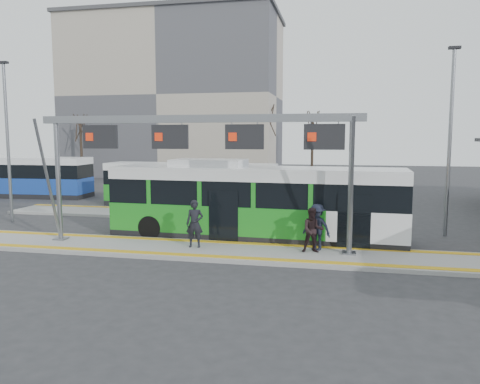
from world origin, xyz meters
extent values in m
plane|color=#2D2D30|center=(0.00, 0.00, 0.00)|extent=(120.00, 120.00, 0.00)
cube|color=gray|center=(0.00, 0.00, 0.07)|extent=(22.00, 3.00, 0.15)
cube|color=gray|center=(-4.00, 8.00, 0.07)|extent=(20.00, 3.00, 0.15)
cube|color=gold|center=(0.00, 1.15, 0.16)|extent=(22.00, 0.35, 0.02)
cube|color=gold|center=(0.00, -1.15, 0.16)|extent=(22.00, 0.35, 0.02)
cube|color=gold|center=(-4.00, 9.15, 0.16)|extent=(20.00, 0.35, 0.02)
cylinder|color=slate|center=(-6.50, 0.30, 2.67)|extent=(0.20, 0.20, 5.05)
cube|color=slate|center=(-6.50, 0.30, 0.18)|extent=(0.50, 0.50, 0.06)
cylinder|color=slate|center=(-6.50, -0.40, 2.67)|extent=(0.12, 1.46, 4.90)
cylinder|color=slate|center=(5.50, 0.30, 2.67)|extent=(0.20, 0.20, 5.05)
cube|color=slate|center=(5.50, 0.30, 0.18)|extent=(0.50, 0.50, 0.06)
cylinder|color=slate|center=(5.50, -0.40, 2.67)|extent=(0.12, 1.46, 4.90)
cube|color=slate|center=(-0.50, 0.30, 5.20)|extent=(13.00, 0.25, 0.30)
cube|color=black|center=(-4.50, 0.30, 4.50)|extent=(1.50, 0.12, 0.95)
cube|color=red|center=(-4.95, 0.23, 4.50)|extent=(0.32, 0.02, 0.32)
cube|color=black|center=(-1.50, 0.30, 4.50)|extent=(1.50, 0.12, 0.95)
cube|color=red|center=(-1.95, 0.23, 4.50)|extent=(0.32, 0.02, 0.32)
cube|color=black|center=(1.50, 0.30, 4.50)|extent=(1.50, 0.12, 0.95)
cube|color=red|center=(1.05, 0.23, 4.50)|extent=(0.32, 0.02, 0.32)
cube|color=black|center=(4.50, 0.30, 4.50)|extent=(1.50, 0.12, 0.95)
cube|color=red|center=(4.05, 0.23, 4.50)|extent=(0.32, 0.02, 0.32)
cube|color=#AA9F8E|center=(-14.00, 36.00, 9.00)|extent=(24.00, 12.00, 18.00)
cube|color=#3F3F42|center=(-14.00, 36.00, 18.20)|extent=(24.50, 12.50, 0.40)
cube|color=black|center=(1.50, 2.73, 0.19)|extent=(12.86, 3.31, 0.37)
cube|color=#1D851E|center=(1.50, 2.73, 0.98)|extent=(12.86, 3.31, 1.22)
cube|color=black|center=(1.50, 2.73, 2.12)|extent=(12.85, 3.23, 1.06)
cube|color=white|center=(1.50, 2.73, 2.92)|extent=(12.86, 3.31, 0.53)
cube|color=orange|center=(7.85, 2.43, 2.81)|extent=(0.14, 1.90, 0.30)
cube|color=white|center=(-0.62, 2.83, 3.35)|extent=(3.27, 2.04, 0.32)
cylinder|color=black|center=(-3.01, 1.74, 0.53)|extent=(1.08, 0.37, 1.06)
cylinder|color=black|center=(-2.90, 4.14, 0.53)|extent=(1.08, 0.37, 1.06)
cylinder|color=black|center=(5.26, 1.35, 0.53)|extent=(1.08, 0.37, 1.06)
cylinder|color=black|center=(5.38, 3.75, 0.53)|extent=(1.08, 0.37, 1.06)
cube|color=black|center=(-4.40, 11.70, 0.16)|extent=(11.24, 2.67, 0.33)
cube|color=#1D851E|center=(-4.40, 11.70, 0.86)|extent=(11.24, 2.67, 1.07)
cube|color=black|center=(-4.40, 11.70, 1.86)|extent=(11.24, 2.60, 0.93)
cube|color=white|center=(-4.40, 11.70, 2.56)|extent=(11.24, 2.67, 0.47)
cylinder|color=black|center=(-8.34, 10.77, 0.47)|extent=(0.94, 0.30, 0.93)
cylinder|color=black|center=(-8.29, 12.85, 0.47)|extent=(0.94, 0.30, 0.93)
cylinder|color=black|center=(-1.08, 10.58, 0.47)|extent=(0.94, 0.30, 0.93)
cylinder|color=black|center=(-1.02, 12.65, 0.47)|extent=(0.94, 0.30, 0.93)
cube|color=black|center=(-18.86, 13.65, 0.17)|extent=(11.54, 3.05, 0.35)
cube|color=#1A3F9C|center=(-18.86, 13.65, 0.92)|extent=(11.54, 3.05, 1.14)
cube|color=black|center=(-18.86, 13.65, 1.99)|extent=(11.54, 2.97, 0.99)
cube|color=white|center=(-18.86, 13.65, 2.73)|extent=(11.54, 3.05, 0.50)
cylinder|color=black|center=(-15.39, 12.69, 0.50)|extent=(1.01, 0.34, 0.99)
cylinder|color=black|center=(-15.49, 14.92, 0.50)|extent=(1.01, 0.34, 0.99)
imported|color=black|center=(-0.47, 0.13, 1.09)|extent=(0.73, 0.52, 1.88)
imported|color=black|center=(4.15, 0.22, 1.00)|extent=(0.93, 0.79, 1.71)
imported|color=black|center=(4.28, 0.66, 1.04)|extent=(1.33, 1.11, 1.79)
cylinder|color=#382B21|center=(-2.29, 31.40, 3.59)|extent=(0.28, 0.28, 7.18)
cylinder|color=#382B21|center=(2.25, 33.40, 3.31)|extent=(0.28, 0.28, 6.61)
cylinder|color=#382B21|center=(-21.94, 28.29, 3.15)|extent=(0.28, 0.28, 6.29)
cylinder|color=slate|center=(-11.86, 4.15, 4.14)|extent=(0.16, 0.16, 8.28)
cube|color=black|center=(-11.86, 4.15, 8.28)|extent=(0.50, 0.25, 0.12)
cylinder|color=slate|center=(9.86, 5.11, 4.18)|extent=(0.16, 0.16, 8.36)
cube|color=black|center=(9.86, 5.11, 8.36)|extent=(0.50, 0.25, 0.12)
camera|label=1|loc=(5.04, -17.29, 4.50)|focal=35.00mm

